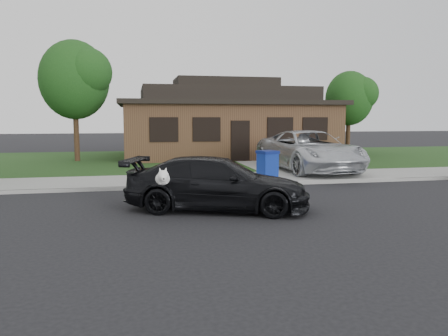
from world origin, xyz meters
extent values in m
plane|color=black|center=(0.00, 0.00, 0.00)|extent=(120.00, 120.00, 0.00)
cube|color=gray|center=(0.00, 5.00, 0.06)|extent=(60.00, 3.00, 0.12)
cube|color=gray|center=(0.00, 3.50, 0.06)|extent=(60.00, 0.12, 0.12)
cube|color=#193814|center=(0.00, 13.00, 0.07)|extent=(60.00, 13.00, 0.13)
cube|color=gray|center=(6.00, 10.00, 0.07)|extent=(4.50, 13.00, 0.14)
imported|color=black|center=(0.62, -0.22, 0.70)|extent=(5.21, 3.46, 1.40)
ellipsoid|color=white|center=(-0.87, -1.08, 0.99)|extent=(0.34, 0.40, 0.30)
sphere|color=white|center=(-0.87, -1.31, 1.09)|extent=(0.26, 0.26, 0.26)
cube|color=white|center=(-0.87, -1.44, 1.05)|extent=(0.09, 0.12, 0.08)
sphere|color=black|center=(-0.87, -1.50, 1.05)|extent=(0.04, 0.04, 0.04)
cone|color=white|center=(-0.93, -1.26, 1.23)|extent=(0.11, 0.11, 0.14)
cone|color=white|center=(-0.80, -1.26, 1.23)|extent=(0.11, 0.11, 0.14)
imported|color=silver|center=(5.94, 6.39, 1.01)|extent=(3.31, 6.44, 1.74)
cube|color=navy|center=(3.37, 4.16, 0.61)|extent=(0.75, 0.75, 0.98)
cube|color=#08155D|center=(3.37, 4.16, 1.15)|extent=(0.82, 0.82, 0.11)
cylinder|color=black|center=(3.15, 3.86, 0.20)|extent=(0.10, 0.16, 0.15)
cylinder|color=black|center=(3.59, 3.86, 0.20)|extent=(0.10, 0.16, 0.15)
cube|color=#422B1C|center=(4.00, 15.00, 1.63)|extent=(12.00, 8.00, 3.00)
cube|color=black|center=(4.00, 15.00, 3.25)|extent=(12.60, 8.60, 0.25)
cube|color=black|center=(4.00, 15.00, 3.78)|extent=(10.00, 6.50, 0.80)
cube|color=black|center=(4.00, 15.00, 4.48)|extent=(6.00, 3.50, 0.60)
cube|color=black|center=(4.00, 10.97, 1.23)|extent=(1.00, 0.06, 2.10)
cube|color=black|center=(0.00, 10.97, 1.83)|extent=(1.30, 0.05, 1.10)
cube|color=black|center=(2.20, 10.97, 1.83)|extent=(1.30, 0.05, 1.10)
cube|color=black|center=(6.20, 10.97, 1.83)|extent=(1.30, 0.05, 1.10)
cube|color=black|center=(8.20, 10.97, 1.83)|extent=(1.30, 0.05, 1.10)
cylinder|color=#332114|center=(-4.50, 13.00, 1.37)|extent=(0.28, 0.28, 2.48)
ellipsoid|color=#143811|center=(-4.50, 13.00, 4.41)|extent=(3.60, 3.60, 4.14)
sphere|color=#26591E|center=(-3.78, 12.46, 4.77)|extent=(2.52, 2.52, 2.52)
cylinder|color=#332114|center=(12.00, 14.50, 1.14)|extent=(0.28, 0.28, 2.03)
ellipsoid|color=#143811|center=(12.00, 14.50, 3.65)|extent=(3.00, 3.00, 3.45)
sphere|color=#26591E|center=(12.60, 14.05, 3.95)|extent=(2.10, 2.10, 2.10)
camera|label=1|loc=(-1.52, -11.40, 2.43)|focal=35.00mm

